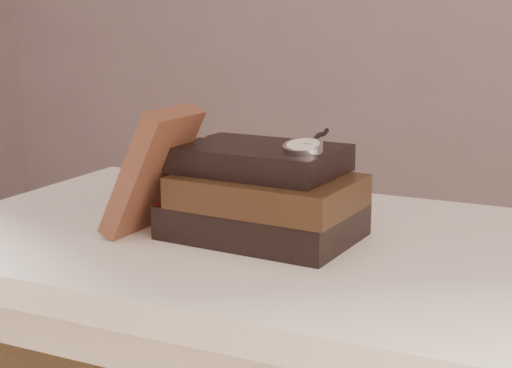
% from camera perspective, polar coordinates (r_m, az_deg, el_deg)
% --- Properties ---
extents(table, '(1.00, 0.60, 0.75)m').
position_cam_1_polar(table, '(1.11, 1.51, -8.39)').
color(table, white).
rests_on(table, ground).
extents(book_stack, '(0.27, 0.20, 0.13)m').
position_cam_1_polar(book_stack, '(1.05, 0.56, -0.88)').
color(book_stack, black).
rests_on(book_stack, table).
extents(journal, '(0.11, 0.12, 0.18)m').
position_cam_1_polar(journal, '(1.07, -7.80, 0.97)').
color(journal, '#44241A').
rests_on(journal, table).
extents(pocket_watch, '(0.06, 0.16, 0.02)m').
position_cam_1_polar(pocket_watch, '(1.00, 3.66, 2.85)').
color(pocket_watch, silver).
rests_on(pocket_watch, book_stack).
extents(eyeglasses, '(0.11, 0.13, 0.05)m').
position_cam_1_polar(eyeglasses, '(1.16, -1.33, 1.14)').
color(eyeglasses, silver).
rests_on(eyeglasses, book_stack).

